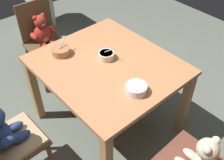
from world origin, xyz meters
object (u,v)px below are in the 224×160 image
at_px(teddy_chair_near_front, 4,137).
at_px(porridge_bowl_terracotta_near_left, 61,51).
at_px(porridge_bowl_cream_center, 106,55).
at_px(dining_table, 107,74).
at_px(porridge_bowl_white_near_right, 136,88).
at_px(teddy_chair_near_left, 44,37).

xyz_separation_m(teddy_chair_near_front, porridge_bowl_terracotta_near_left, (-0.32, 0.70, 0.21)).
height_order(porridge_bowl_terracotta_near_left, porridge_bowl_cream_center, porridge_bowl_terracotta_near_left).
bearing_deg(porridge_bowl_terracotta_near_left, dining_table, 29.83).
bearing_deg(dining_table, porridge_bowl_terracotta_near_left, -150.17).
height_order(porridge_bowl_white_near_right, porridge_bowl_cream_center, porridge_bowl_cream_center).
distance_m(teddy_chair_near_left, porridge_bowl_white_near_right, 1.37).
relative_size(teddy_chair_near_front, porridge_bowl_white_near_right, 5.97).
xyz_separation_m(porridge_bowl_white_near_right, porridge_bowl_terracotta_near_left, (-0.73, -0.15, 0.00)).
distance_m(teddy_chair_near_front, porridge_bowl_terracotta_near_left, 0.80).
bearing_deg(porridge_bowl_terracotta_near_left, teddy_chair_near_left, 165.61).
distance_m(dining_table, porridge_bowl_terracotta_near_left, 0.43).
xyz_separation_m(teddy_chair_near_left, porridge_bowl_cream_center, (0.92, 0.08, 0.23)).
distance_m(porridge_bowl_terracotta_near_left, porridge_bowl_cream_center, 0.38).
bearing_deg(porridge_bowl_cream_center, teddy_chair_near_front, -88.19).
bearing_deg(teddy_chair_near_left, porridge_bowl_white_near_right, 2.22).
height_order(teddy_chair_near_left, porridge_bowl_cream_center, teddy_chair_near_left).
bearing_deg(porridge_bowl_terracotta_near_left, porridge_bowl_white_near_right, 11.47).
xyz_separation_m(dining_table, teddy_chair_near_front, (-0.03, -0.91, -0.07)).
relative_size(porridge_bowl_white_near_right, porridge_bowl_cream_center, 1.14).
height_order(dining_table, teddy_chair_near_front, teddy_chair_near_front).
height_order(teddy_chair_near_front, porridge_bowl_white_near_right, teddy_chair_near_front).
bearing_deg(teddy_chair_near_front, dining_table, -3.53).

